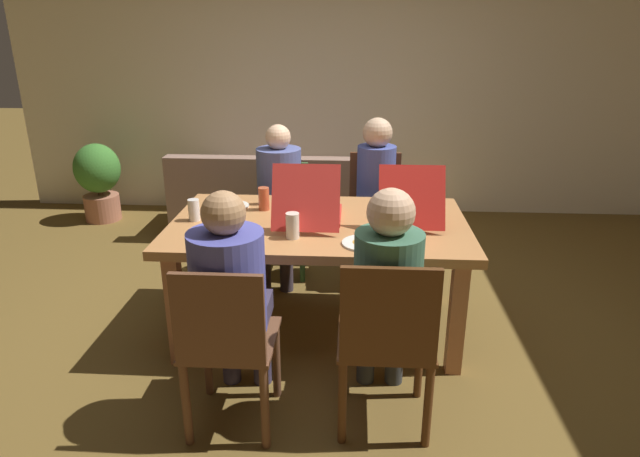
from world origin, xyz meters
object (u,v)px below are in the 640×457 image
at_px(person_1, 231,288).
at_px(pizza_box_1, 407,210).
at_px(chair_2, 374,211).
at_px(person_2, 376,188).
at_px(drinking_glass_3, 194,210).
at_px(dining_table, 319,235).
at_px(drinking_glass_2, 263,196).
at_px(person_0, 278,191).
at_px(chair_1, 227,343).
at_px(pizza_box_0, 309,211).
at_px(potted_plant, 98,178).
at_px(chair_0, 281,211).
at_px(couch, 284,204).
at_px(plate_1, 229,206).
at_px(person_3, 387,286).
at_px(plate_2, 364,243).
at_px(plate_0, 212,232).
at_px(drinking_glass_1, 264,199).
at_px(chair_3, 386,340).
at_px(drinking_glass_0, 293,226).

distance_m(person_1, pizza_box_1, 1.34).
xyz_separation_m(chair_2, person_2, (0.00, -0.14, 0.22)).
bearing_deg(drinking_glass_3, pizza_box_1, 6.17).
distance_m(dining_table, drinking_glass_2, 0.54).
bearing_deg(person_1, drinking_glass_3, 115.95).
distance_m(dining_table, person_2, 0.90).
xyz_separation_m(person_0, person_2, (0.74, -0.01, 0.03)).
height_order(chair_1, pizza_box_0, pizza_box_0).
relative_size(person_0, potted_plant, 1.51).
relative_size(person_0, pizza_box_1, 2.15).
relative_size(chair_0, couch, 0.42).
bearing_deg(plate_1, pizza_box_0, -21.10).
relative_size(person_3, plate_2, 4.84).
height_order(plate_0, drinking_glass_2, drinking_glass_2).
relative_size(dining_table, drinking_glass_2, 15.41).
xyz_separation_m(pizza_box_1, drinking_glass_1, (-0.92, 0.10, 0.02)).
relative_size(person_0, couch, 0.58).
relative_size(chair_0, plate_1, 3.32).
height_order(person_0, chair_3, person_0).
bearing_deg(drinking_glass_3, drinking_glass_1, 31.02).
bearing_deg(pizza_box_0, drinking_glass_3, -174.61).
height_order(chair_3, person_3, person_3).
distance_m(chair_0, chair_3, 2.07).
xyz_separation_m(plate_2, couch, (-0.73, 2.20, -0.49)).
bearing_deg(chair_3, plate_2, 99.55).
bearing_deg(plate_1, drinking_glass_2, 20.12).
height_order(drinking_glass_0, potted_plant, drinking_glass_0).
xyz_separation_m(person_0, drinking_glass_3, (-0.41, -0.85, 0.12)).
relative_size(plate_2, couch, 0.12).
xyz_separation_m(person_1, potted_plant, (-2.01, 2.91, -0.27)).
height_order(pizza_box_1, plate_2, pizza_box_1).
bearing_deg(person_3, chair_1, -165.21).
bearing_deg(person_1, drinking_glass_2, 91.65).
bearing_deg(person_1, person_3, 4.11).
bearing_deg(drinking_glass_1, plate_2, -41.28).
xyz_separation_m(pizza_box_0, drinking_glass_2, (-0.34, 0.29, 0.01)).
bearing_deg(chair_2, person_3, -90.00).
distance_m(dining_table, chair_3, 1.04).
height_order(person_2, drinking_glass_3, person_2).
bearing_deg(drinking_glass_2, chair_0, 86.91).
distance_m(chair_1, drinking_glass_3, 1.11).
bearing_deg(dining_table, pizza_box_0, 147.99).
relative_size(person_2, pizza_box_0, 2.27).
distance_m(drinking_glass_0, couch, 2.22).
bearing_deg(person_3, drinking_glass_0, 134.23).
xyz_separation_m(chair_2, pizza_box_1, (0.17, -0.84, 0.29)).
relative_size(person_1, drinking_glass_1, 8.05).
height_order(person_3, potted_plant, person_3).
bearing_deg(dining_table, person_0, 113.92).
xyz_separation_m(person_0, drinking_glass_1, (-0.01, -0.61, 0.12)).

